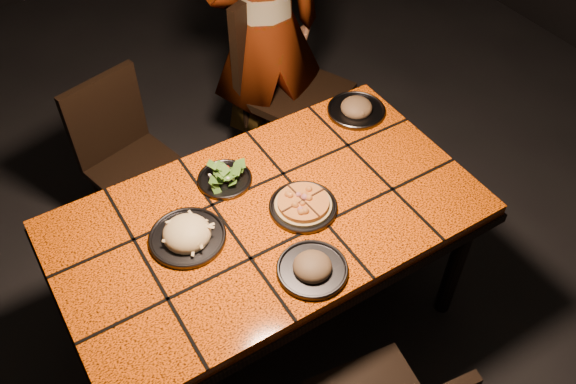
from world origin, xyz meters
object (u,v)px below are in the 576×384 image
dining_table (268,227)px  plate_pizza (303,205)px  chair_far_left (124,151)px  diner (266,32)px  plate_pasta (187,235)px  chair_far_right (281,74)px

dining_table → plate_pizza: size_ratio=6.16×
plate_pizza → chair_far_left: bearing=113.0°
chair_far_left → diner: 0.90m
dining_table → chair_far_left: size_ratio=1.87×
diner → plate_pizza: bearing=76.7°
dining_table → chair_far_left: (-0.28, 0.90, -0.18)m
plate_pizza → plate_pasta: bearing=167.5°
plate_pizza → plate_pasta: (-0.44, 0.10, 0.01)m
chair_far_left → dining_table: bearing=-87.5°
chair_far_right → plate_pizza: chair_far_right is taller
dining_table → plate_pizza: bearing=-20.4°
dining_table → plate_pasta: plate_pasta is taller
plate_pasta → diner: bearing=46.5°
plate_pasta → chair_far_right: bearing=43.0°
chair_far_left → plate_pizza: size_ratio=3.29×
chair_far_right → plate_pizza: size_ratio=3.94×
chair_far_right → diner: diner is taller
dining_table → chair_far_right: 1.11m
chair_far_left → chair_far_right: 0.90m
diner → chair_far_right: bearing=149.4°
chair_far_right → diner: bearing=115.3°
chair_far_right → plate_pasta: size_ratio=3.66×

